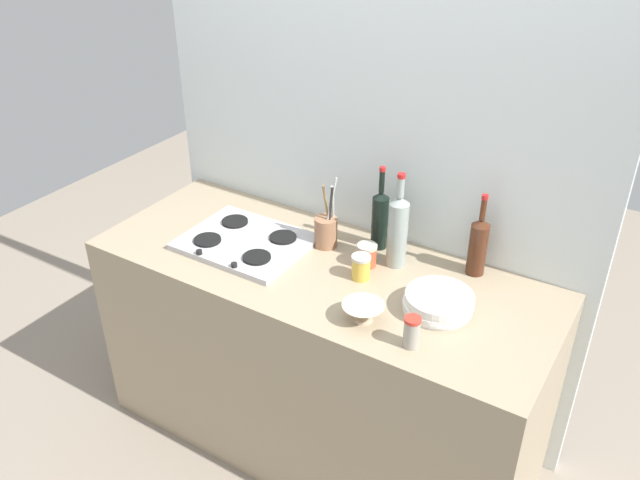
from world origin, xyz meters
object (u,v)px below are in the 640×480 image
Objects in this scene: condiment_jar_rear at (367,255)px; condiment_jar_spare at (412,332)px; stovetop_hob at (245,242)px; wine_bottle_leftmost at (380,218)px; wine_bottle_mid_left at (398,230)px; plate_stack at (438,302)px; wine_bottle_mid_right at (478,245)px; mixing_bowl at (363,311)px; utensil_crock at (326,230)px; condiment_jar_front at (361,267)px.

condiment_jar_spare reaches higher than condiment_jar_rear.
stovetop_hob is 4.41× the size of condiment_jar_spare.
wine_bottle_mid_left is (0.11, -0.08, 0.02)m from wine_bottle_leftmost.
condiment_jar_rear is (-0.34, 0.12, 0.01)m from plate_stack.
condiment_jar_rear reaches higher than plate_stack.
mixing_bowl is at bearing -114.53° from wine_bottle_mid_right.
plate_stack is at bearing 90.27° from condiment_jar_spare.
wine_bottle_leftmost is 0.17m from condiment_jar_rear.
stovetop_hob is 2.01× the size of plate_stack.
wine_bottle_mid_left reaches higher than wine_bottle_leftmost.
wine_bottle_mid_right is 0.52m from condiment_jar_spare.
plate_stack is 0.64× the size of wine_bottle_mid_left.
wine_bottle_mid_right is at bearing 12.58° from utensil_crock.
condiment_jar_front reaches higher than condiment_jar_rear.
wine_bottle_leftmost is 0.39m from wine_bottle_mid_right.
utensil_crock is (0.28, 0.17, 0.06)m from stovetop_hob.
utensil_crock is (-0.30, -0.02, -0.08)m from wine_bottle_mid_left.
condiment_jar_front reaches higher than mixing_bowl.
mixing_bowl is (-0.19, -0.18, 0.00)m from plate_stack.
utensil_crock is at bearing 145.22° from condiment_jar_spare.
mixing_bowl is (0.06, -0.37, -0.12)m from wine_bottle_mid_left.
mixing_bowl is at bearing -44.13° from utensil_crock.
utensil_crock is 3.40× the size of condiment_jar_rear.
wine_bottle_leftmost reaches higher than condiment_jar_front.
wine_bottle_mid_right is 0.44m from condiment_jar_front.
wine_bottle_mid_right reaches higher than condiment_jar_spare.
plate_stack is at bearing -6.19° from condiment_jar_front.
stovetop_hob is at bearing 165.39° from condiment_jar_spare.
wine_bottle_mid_right is 3.65× the size of condiment_jar_rear.
stovetop_hob is 0.62m from wine_bottle_mid_left.
plate_stack reaches higher than mixing_bowl.
wine_bottle_mid_left is 0.30m from wine_bottle_mid_right.
wine_bottle_leftmost reaches higher than stovetop_hob.
condiment_jar_front is at bearing -113.71° from wine_bottle_mid_left.
wine_bottle_leftmost is at bearing 127.24° from condiment_jar_spare.
stovetop_hob is at bearing -148.74° from utensil_crock.
wine_bottle_mid_right is 0.41m from condiment_jar_rear.
wine_bottle_mid_left reaches higher than stovetop_hob.
condiment_jar_front is 0.86× the size of condiment_jar_spare.
wine_bottle_mid_right is 2.95× the size of condiment_jar_spare.
condiment_jar_rear is (-0.37, -0.17, -0.08)m from wine_bottle_mid_right.
mixing_bowl is 1.63× the size of condiment_jar_rear.
condiment_jar_spare is at bearing -92.44° from wine_bottle_mid_right.
plate_stack is at bearing -16.62° from utensil_crock.
wine_bottle_leftmost is 0.91× the size of wine_bottle_mid_left.
mixing_bowl is 0.48× the size of utensil_crock.
condiment_jar_front is at bearing -78.61° from wine_bottle_leftmost.
wine_bottle_mid_right is (0.39, 0.02, -0.01)m from wine_bottle_leftmost.
plate_stack is at bearing -35.98° from wine_bottle_leftmost.
utensil_crock reaches higher than condiment_jar_spare.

